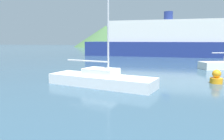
{
  "coord_description": "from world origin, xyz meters",
  "views": [
    {
      "loc": [
        1.99,
        1.66,
        2.95
      ],
      "look_at": [
        -0.4,
        14.0,
        1.2
      ],
      "focal_mm": 35.0,
      "sensor_mm": 36.0,
      "label": 1
    }
  ],
  "objects": [
    {
      "name": "buoy_marker",
      "position": [
        6.2,
        17.37,
        0.39
      ],
      "size": [
        0.82,
        0.82,
        0.94
      ],
      "color": "orange",
      "rests_on": "ground_plane"
    },
    {
      "name": "ferry_distant",
      "position": [
        4.31,
        42.71,
        2.77
      ],
      "size": [
        30.06,
        8.54,
        7.92
      ],
      "rotation": [
        0.0,
        0.0,
        -0.08
      ],
      "color": "navy",
      "rests_on": "ground_plane"
    },
    {
      "name": "hill_central",
      "position": [
        8.47,
        79.77,
        3.3
      ],
      "size": [
        41.58,
        41.58,
        6.59
      ],
      "color": "#38563D",
      "rests_on": "ground_plane"
    },
    {
      "name": "sailboat_inner",
      "position": [
        -1.32,
        15.08,
        0.44
      ],
      "size": [
        7.35,
        3.97,
        6.9
      ],
      "rotation": [
        0.0,
        0.0,
        -0.29
      ],
      "color": "white",
      "rests_on": "ground_plane"
    },
    {
      "name": "hill_west",
      "position": [
        -18.24,
        92.3,
        4.38
      ],
      "size": [
        26.84,
        26.84,
        8.76
      ],
      "color": "#3D6038",
      "rests_on": "ground_plane"
    }
  ]
}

